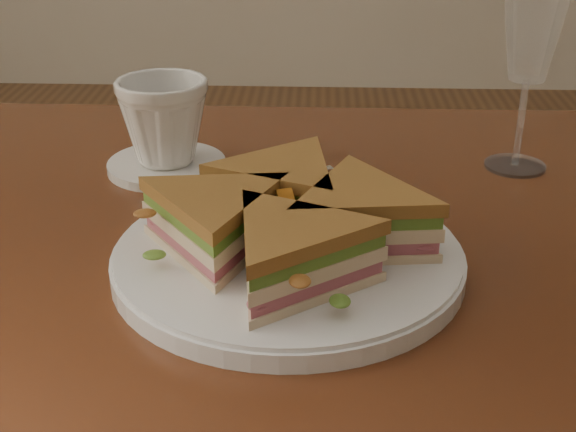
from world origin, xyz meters
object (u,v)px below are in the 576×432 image
at_px(spoon, 213,185).
at_px(coffee_cup, 164,121).
at_px(table, 307,334).
at_px(knife, 223,170).
at_px(plate, 288,260).
at_px(sandwich_wedges, 288,221).
at_px(saucer, 167,165).
at_px(wine_glass, 532,35).

bearing_deg(spoon, coffee_cup, 115.32).
xyz_separation_m(table, knife, (-0.10, 0.17, 0.10)).
bearing_deg(knife, table, -58.98).
distance_m(plate, sandwich_wedges, 0.04).
height_order(sandwich_wedges, spoon, sandwich_wedges).
bearing_deg(knife, saucer, 177.25).
distance_m(spoon, wine_glass, 0.37).
height_order(table, sandwich_wedges, sandwich_wedges).
height_order(plate, coffee_cup, coffee_cup).
distance_m(sandwich_wedges, coffee_cup, 0.26).
height_order(spoon, wine_glass, wine_glass).
distance_m(plate, spoon, 0.19).
bearing_deg(coffee_cup, wine_glass, -8.89).
bearing_deg(spoon, wine_glass, -10.66).
xyz_separation_m(wine_glass, coffee_cup, (-0.39, -0.02, -0.09)).
bearing_deg(wine_glass, plate, -135.67).
bearing_deg(plate, spoon, 117.48).
xyz_separation_m(table, saucer, (-0.16, 0.17, 0.10)).
height_order(plate, knife, plate).
height_order(spoon, saucer, same).
height_order(table, knife, knife).
bearing_deg(plate, wine_glass, 44.33).
relative_size(wine_glass, coffee_cup, 2.08).
height_order(table, spoon, spoon).
relative_size(knife, coffee_cup, 2.15).
bearing_deg(wine_glass, coffee_cup, -176.61).
bearing_deg(saucer, knife, -3.67).
relative_size(sandwich_wedges, coffee_cup, 2.84).
relative_size(plate, coffee_cup, 3.02).
xyz_separation_m(plate, knife, (-0.08, 0.21, -0.01)).
bearing_deg(saucer, sandwich_wedges, -56.32).
distance_m(plate, knife, 0.23).
bearing_deg(wine_glass, sandwich_wedges, -135.67).
height_order(knife, coffee_cup, coffee_cup).
xyz_separation_m(plate, wine_glass, (0.25, 0.24, 0.14)).
bearing_deg(spoon, knife, 60.54).
relative_size(spoon, wine_glass, 0.83).
bearing_deg(saucer, plate, -56.32).
bearing_deg(knife, wine_glass, 5.68).
xyz_separation_m(table, plate, (-0.02, -0.04, 0.11)).
bearing_deg(knife, plate, -68.25).
relative_size(table, saucer, 9.16).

